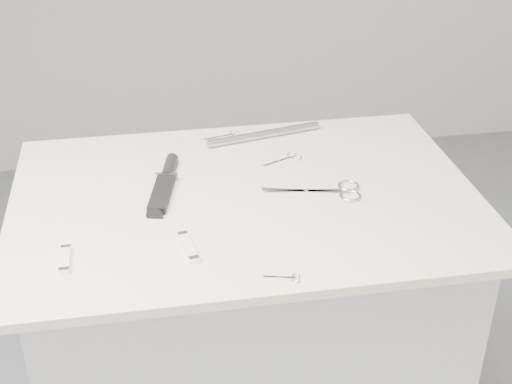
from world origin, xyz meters
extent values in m
cube|color=silver|center=(0.00, 0.00, 0.45)|extent=(0.90, 0.60, 0.90)
cube|color=beige|center=(0.00, 0.00, 0.91)|extent=(1.00, 0.70, 0.02)
cube|color=silver|center=(0.13, -0.01, 0.92)|extent=(0.18, 0.06, 0.00)
cylinder|color=silver|center=(0.13, -0.01, 0.92)|extent=(0.01, 0.01, 0.00)
torus|color=silver|center=(0.23, -0.01, 0.92)|extent=(0.05, 0.05, 0.01)
torus|color=silver|center=(0.22, -0.05, 0.92)|extent=(0.05, 0.05, 0.01)
cube|color=silver|center=(0.10, 0.14, 0.92)|extent=(0.09, 0.05, 0.00)
cylinder|color=silver|center=(0.10, 0.14, 0.92)|extent=(0.01, 0.01, 0.00)
torus|color=silver|center=(0.14, 0.17, 0.92)|extent=(0.02, 0.02, 0.00)
torus|color=silver|center=(0.15, 0.15, 0.92)|extent=(0.02, 0.02, 0.00)
cube|color=silver|center=(-0.02, 0.29, 0.92)|extent=(0.08, 0.03, 0.00)
cylinder|color=silver|center=(-0.02, 0.29, 0.92)|extent=(0.00, 0.00, 0.00)
torus|color=silver|center=(0.02, 0.31, 0.92)|extent=(0.02, 0.02, 0.00)
torus|color=silver|center=(0.02, 0.29, 0.92)|extent=(0.02, 0.02, 0.00)
cube|color=silver|center=(0.01, -0.30, 0.92)|extent=(0.06, 0.02, 0.00)
cylinder|color=silver|center=(0.01, -0.30, 0.92)|extent=(0.00, 0.00, 0.00)
torus|color=silver|center=(0.04, -0.30, 0.92)|extent=(0.02, 0.02, 0.00)
torus|color=silver|center=(0.04, -0.32, 0.92)|extent=(0.02, 0.02, 0.00)
cube|color=black|center=(-0.18, 0.02, 0.93)|extent=(0.07, 0.15, 0.02)
cube|color=#97999F|center=(-0.16, 0.10, 0.93)|extent=(0.05, 0.02, 0.02)
cylinder|color=black|center=(-0.15, 0.14, 0.93)|extent=(0.05, 0.10, 0.03)
cube|color=silver|center=(-0.37, -0.19, 0.92)|extent=(0.02, 0.08, 0.01)
cube|color=silver|center=(-0.37, -0.15, 0.93)|extent=(0.02, 0.01, 0.01)
cube|color=silver|center=(-0.37, -0.22, 0.93)|extent=(0.02, 0.01, 0.01)
cube|color=silver|center=(-0.14, -0.18, 0.93)|extent=(0.04, 0.10, 0.01)
cube|color=silver|center=(-0.15, -0.14, 0.93)|extent=(0.02, 0.01, 0.01)
cube|color=silver|center=(-0.13, -0.23, 0.93)|extent=(0.02, 0.01, 0.01)
cylinder|color=#97999F|center=(0.09, 0.27, 0.93)|extent=(0.29, 0.08, 0.02)
camera|label=1|loc=(-0.21, -1.31, 1.69)|focal=50.00mm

